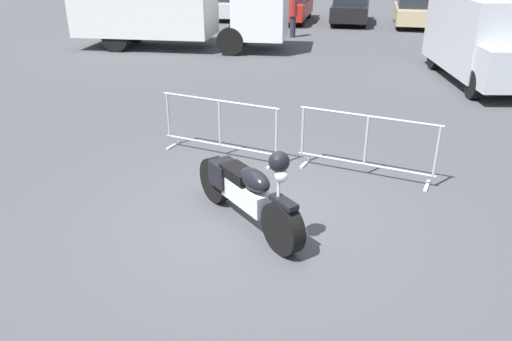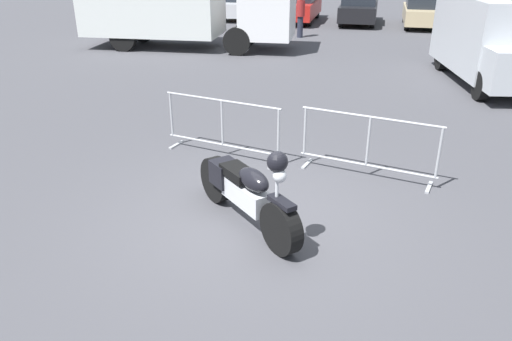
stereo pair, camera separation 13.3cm
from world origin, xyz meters
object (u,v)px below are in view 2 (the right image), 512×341
Objects in this scene: pedestrian at (301,15)px; delivery_van at (493,37)px; motorcycle at (246,191)px; parked_car_green at (492,15)px; crowd_barrier_near at (222,127)px; parked_car_yellow at (190,2)px; parked_car_black at (359,8)px; box_truck at (176,2)px; crowd_barrier_far at (368,145)px; parked_car_silver at (243,5)px; parked_car_red at (298,6)px; parked_car_tan at (422,12)px.

delivery_van is at bearing 86.40° from pedestrian.
parked_car_green is (4.03, 19.40, 0.19)m from motorcycle.
crowd_barrier_near is 0.50× the size of parked_car_yellow.
box_truck is at bearing 141.17° from parked_car_black.
box_truck reaches higher than crowd_barrier_far.
parked_car_silver is 0.98× the size of parked_car_green.
motorcycle is 0.25× the size of box_truck.
motorcycle is 0.38× the size of delivery_van.
parked_car_silver is 2.95m from parked_car_red.
motorcycle is at bearing -165.11° from parked_car_silver.
parked_car_silver reaches higher than motorcycle.
box_truck is 10.74m from delivery_van.
parked_car_black is (5.28, 8.49, -0.92)m from box_truck.
pedestrian reaches higher than crowd_barrier_far.
motorcycle is 20.87m from parked_car_silver.
motorcycle is at bearing -37.88° from delivery_van.
pedestrian is (-4.78, 12.73, 0.36)m from crowd_barrier_far.
parked_car_tan is at bearing 169.53° from pedestrian.
delivery_van is (3.50, 9.72, 0.73)m from motorcycle.
pedestrian is (-3.46, 14.91, 0.41)m from motorcycle.
parked_car_black is 2.95m from parked_car_tan.
pedestrian is (1.36, -4.34, 0.15)m from parked_car_red.
parked_car_yellow is at bearing -86.86° from pedestrian.
delivery_van is at bearing 169.86° from parked_car_green.
motorcycle is at bearing 161.29° from parked_car_green.
parked_car_black is at bearing -94.31° from parked_car_silver.
parked_car_green reaches higher than crowd_barrier_near.
parked_car_yellow is (-9.40, 16.92, 0.21)m from crowd_barrier_near.
box_truck is at bearing -11.34° from pedestrian.
delivery_van reaches higher than parked_car_black.
delivery_van reaches higher than crowd_barrier_near.
delivery_van is 1.27× the size of parked_car_silver.
parked_car_red is 2.98m from parked_car_black.
parked_car_red reaches higher than parked_car_black.
parked_car_tan is (2.95, 0.04, -0.03)m from parked_car_black.
crowd_barrier_near is 0.29× the size of box_truck.
parked_car_green is (5.90, -0.24, -0.01)m from parked_car_black.
delivery_van is at bearing -158.55° from parked_car_black.
motorcycle is 15.31m from pedestrian.
crowd_barrier_near is at bearing 158.04° from motorcycle.
box_truck is 1.86× the size of parked_car_green.
delivery_van reaches higher than motorcycle.
parked_car_silver is 6.20m from pedestrian.
parked_car_green is at bearing 154.04° from pedestrian.
box_truck is 10.04m from parked_car_black.
crowd_barrier_near is 2.64m from crowd_barrier_far.
parked_car_green is at bearing -95.98° from parked_car_red.
parked_car_green is at bearing 81.05° from crowd_barrier_far.
parked_car_tan is (11.80, 0.59, -0.08)m from parked_car_yellow.
parked_car_yellow is 0.99× the size of parked_car_red.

